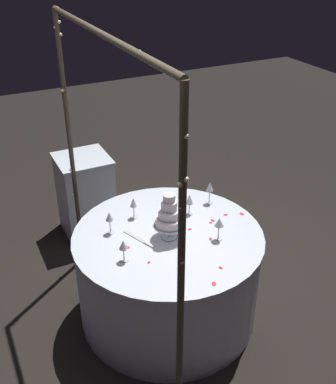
# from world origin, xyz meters

# --- Properties ---
(ground_plane) EXTENTS (12.00, 12.00, 0.00)m
(ground_plane) POSITION_xyz_m (0.00, 0.00, 0.00)
(ground_plane) COLOR black
(decorative_arch) EXTENTS (1.90, 0.06, 2.14)m
(decorative_arch) POSITION_xyz_m (0.00, 0.39, 1.39)
(decorative_arch) COLOR #473D2D
(decorative_arch) RESTS_ON ground
(main_table) EXTENTS (1.34, 1.34, 0.73)m
(main_table) POSITION_xyz_m (0.00, 0.00, 0.36)
(main_table) COLOR silver
(main_table) RESTS_ON ground
(side_table) EXTENTS (0.47, 0.47, 0.79)m
(side_table) POSITION_xyz_m (1.34, 0.20, 0.39)
(side_table) COLOR silver
(side_table) RESTS_ON ground
(tiered_cake) EXTENTS (0.22, 0.22, 0.34)m
(tiered_cake) POSITION_xyz_m (-0.03, 0.01, 0.90)
(tiered_cake) COLOR silver
(tiered_cake) RESTS_ON main_table
(wine_glass_0) EXTENTS (0.06, 0.06, 0.18)m
(wine_glass_0) POSITION_xyz_m (0.24, -0.48, 0.86)
(wine_glass_0) COLOR silver
(wine_glass_0) RESTS_ON main_table
(wine_glass_1) EXTENTS (0.06, 0.06, 0.17)m
(wine_glass_1) POSITION_xyz_m (0.20, 0.35, 0.85)
(wine_glass_1) COLOR silver
(wine_glass_1) RESTS_ON main_table
(wine_glass_2) EXTENTS (0.06, 0.06, 0.17)m
(wine_glass_2) POSITION_xyz_m (0.31, 0.13, 0.85)
(wine_glass_2) COLOR silver
(wine_glass_2) RESTS_ON main_table
(wine_glass_3) EXTENTS (0.06, 0.06, 0.16)m
(wine_glass_3) POSITION_xyz_m (0.17, -0.26, 0.84)
(wine_glass_3) COLOR silver
(wine_glass_3) RESTS_ON main_table
(wine_glass_4) EXTENTS (0.06, 0.06, 0.16)m
(wine_glass_4) POSITION_xyz_m (-0.13, 0.38, 0.84)
(wine_glass_4) COLOR silver
(wine_glass_4) RESTS_ON main_table
(wine_glass_5) EXTENTS (0.06, 0.06, 0.17)m
(wine_glass_5) POSITION_xyz_m (-0.20, -0.29, 0.86)
(wine_glass_5) COLOR silver
(wine_glass_5) RESTS_ON main_table
(cake_knife) EXTENTS (0.28, 0.13, 0.01)m
(cake_knife) POSITION_xyz_m (0.02, 0.20, 0.73)
(cake_knife) COLOR silver
(cake_knife) RESTS_ON main_table
(rose_petal_0) EXTENTS (0.04, 0.03, 0.00)m
(rose_petal_0) POSITION_xyz_m (0.01, -0.37, 0.73)
(rose_petal_0) COLOR #E02D47
(rose_petal_0) RESTS_ON main_table
(rose_petal_1) EXTENTS (0.05, 0.04, 0.00)m
(rose_petal_1) POSITION_xyz_m (-0.01, -0.61, 0.73)
(rose_petal_1) COLOR #E02D47
(rose_petal_1) RESTS_ON main_table
(rose_petal_2) EXTENTS (0.04, 0.03, 0.00)m
(rose_petal_2) POSITION_xyz_m (-0.02, 0.31, 0.73)
(rose_petal_2) COLOR #E02D47
(rose_petal_2) RESTS_ON main_table
(rose_petal_3) EXTENTS (0.05, 0.04, 0.00)m
(rose_petal_3) POSITION_xyz_m (-0.59, -0.02, 0.73)
(rose_petal_3) COLOR #E02D47
(rose_petal_3) RESTS_ON main_table
(rose_petal_4) EXTENTS (0.03, 0.03, 0.00)m
(rose_petal_4) POSITION_xyz_m (-0.22, 0.25, 0.73)
(rose_petal_4) COLOR #E02D47
(rose_petal_4) RESTS_ON main_table
(rose_petal_5) EXTENTS (0.03, 0.03, 0.00)m
(rose_petal_5) POSITION_xyz_m (-0.47, -0.13, 0.73)
(rose_petal_5) COLOR #E02D47
(rose_petal_5) RESTS_ON main_table
(rose_petal_6) EXTENTS (0.03, 0.03, 0.00)m
(rose_petal_6) POSITION_xyz_m (-0.01, -0.17, 0.73)
(rose_petal_6) COLOR #E02D47
(rose_petal_6) RESTS_ON main_table
(rose_petal_7) EXTENTS (0.03, 0.04, 0.00)m
(rose_petal_7) POSITION_xyz_m (0.03, -0.50, 0.73)
(rose_petal_7) COLOR #E02D47
(rose_petal_7) RESTS_ON main_table
(rose_petal_8) EXTENTS (0.04, 0.04, 0.00)m
(rose_petal_8) POSITION_xyz_m (-0.18, -0.24, 0.73)
(rose_petal_8) COLOR #E02D47
(rose_petal_8) RESTS_ON main_table
(rose_petal_9) EXTENTS (0.02, 0.03, 0.00)m
(rose_petal_9) POSITION_xyz_m (-0.01, -0.34, 0.73)
(rose_petal_9) COLOR #E02D47
(rose_petal_9) RESTS_ON main_table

